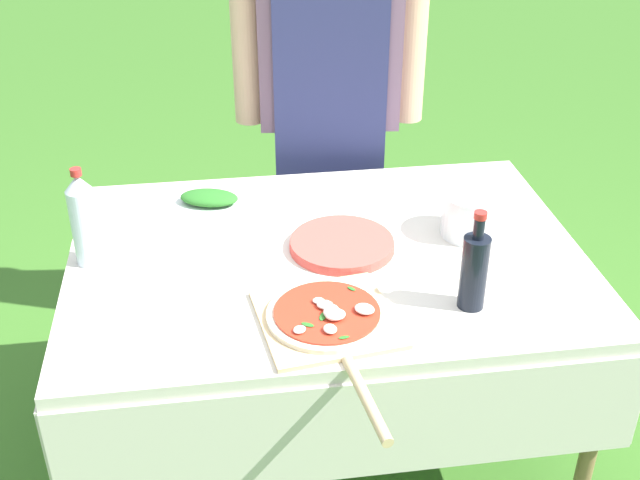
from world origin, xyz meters
The scene contains 9 objects.
ground_plane centered at (0.00, 0.00, 0.00)m, with size 12.00×12.00×0.00m, color #386B23.
prep_table centered at (0.00, 0.00, 0.65)m, with size 1.35×0.97×0.73m.
person_cook centered at (0.11, 0.67, 0.96)m, with size 0.61×0.24×1.63m.
pizza_on_peel centered at (-0.04, -0.31, 0.74)m, with size 0.34×0.58×0.05m.
oil_bottle centered at (0.30, -0.28, 0.83)m, with size 0.06×0.06×0.25m.
water_bottle centered at (-0.61, 0.04, 0.85)m, with size 0.07×0.07×0.26m.
herb_container centered at (-0.30, 0.31, 0.75)m, with size 0.22×0.16×0.04m.
mixing_tub centered at (0.40, 0.04, 0.79)m, with size 0.16×0.16×0.12m, color silver.
plate_stack centered at (0.04, 0.02, 0.74)m, with size 0.28×0.28×0.02m.
Camera 1 is at (-0.27, -1.77, 1.83)m, focal length 45.00 mm.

